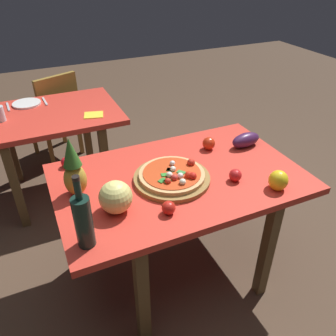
{
  "coord_description": "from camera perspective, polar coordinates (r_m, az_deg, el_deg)",
  "views": [
    {
      "loc": [
        -0.69,
        -1.39,
        1.79
      ],
      "look_at": [
        -0.06,
        0.03,
        0.79
      ],
      "focal_mm": 36.28,
      "sensor_mm": 36.0,
      "label": 1
    }
  ],
  "objects": [
    {
      "name": "napkin_folded",
      "position": [
        2.64,
        -12.39,
        8.71
      ],
      "size": [
        0.17,
        0.15,
        0.01
      ],
      "primitive_type": "cube",
      "rotation": [
        0.0,
        0.0,
        -0.26
      ],
      "color": "yellow",
      "rests_on": "background_table"
    },
    {
      "name": "tomato_at_corner",
      "position": [
        2.02,
        -16.71,
        0.95
      ],
      "size": [
        0.06,
        0.06,
        0.06
      ],
      "primitive_type": "sphere",
      "color": "red",
      "rests_on": "display_table"
    },
    {
      "name": "knife_utensil",
      "position": [
        3.0,
        -19.99,
        10.49
      ],
      "size": [
        0.03,
        0.18,
        0.01
      ],
      "primitive_type": "cube",
      "rotation": [
        0.0,
        0.0,
        0.07
      ],
      "color": "silver",
      "rests_on": "background_table"
    },
    {
      "name": "background_table",
      "position": [
        2.82,
        -19.3,
        6.79
      ],
      "size": [
        1.08,
        0.76,
        0.74
      ],
      "color": "brown",
      "rests_on": "ground_plane"
    },
    {
      "name": "drinking_glass_water",
      "position": [
        2.75,
        -26.38,
        8.17
      ],
      "size": [
        0.06,
        0.06,
        0.11
      ],
      "primitive_type": "cylinder",
      "color": "silver",
      "rests_on": "background_table"
    },
    {
      "name": "tomato_near_board",
      "position": [
        1.85,
        11.25,
        -1.19
      ],
      "size": [
        0.07,
        0.07,
        0.07
      ],
      "primitive_type": "sphere",
      "color": "red",
      "rests_on": "display_table"
    },
    {
      "name": "dinner_plate",
      "position": [
        3.0,
        -22.66,
        9.97
      ],
      "size": [
        0.22,
        0.22,
        0.02
      ],
      "primitive_type": "cylinder",
      "color": "white",
      "rests_on": "background_table"
    },
    {
      "name": "pizza_board",
      "position": [
        1.83,
        0.64,
        -1.76
      ],
      "size": [
        0.41,
        0.41,
        0.02
      ],
      "primitive_type": "cylinder",
      "color": "olive",
      "rests_on": "display_table"
    },
    {
      "name": "tomato_beside_pepper",
      "position": [
        1.6,
        0.1,
        -6.69
      ],
      "size": [
        0.07,
        0.07,
        0.07
      ],
      "primitive_type": "sphere",
      "color": "red",
      "rests_on": "display_table"
    },
    {
      "name": "eggplant",
      "position": [
        2.19,
        12.93,
        4.61
      ],
      "size": [
        0.21,
        0.11,
        0.09
      ],
      "primitive_type": "ellipsoid",
      "rotation": [
        0.0,
        0.0,
        0.08
      ],
      "color": "#431F48",
      "rests_on": "display_table"
    },
    {
      "name": "display_table",
      "position": [
        1.92,
        1.88,
        -3.4
      ],
      "size": [
        1.35,
        0.86,
        0.74
      ],
      "color": "brown",
      "rests_on": "ground_plane"
    },
    {
      "name": "wine_bottle",
      "position": [
        1.43,
        -14.05,
        -8.56
      ],
      "size": [
        0.08,
        0.08,
        0.35
      ],
      "color": "black",
      "rests_on": "display_table"
    },
    {
      "name": "tomato_by_bottle",
      "position": [
        2.12,
        6.87,
        4.12
      ],
      "size": [
        0.08,
        0.08,
        0.08
      ],
      "primitive_type": "sphere",
      "color": "red",
      "rests_on": "display_table"
    },
    {
      "name": "ground_plane",
      "position": [
        2.37,
        1.59,
        -16.17
      ],
      "size": [
        10.0,
        10.0,
        0.0
      ],
      "primitive_type": "plane",
      "color": "#4C3828"
    },
    {
      "name": "melon",
      "position": [
        1.61,
        -8.78,
        -4.86
      ],
      "size": [
        0.16,
        0.16,
        0.16
      ],
      "primitive_type": "sphere",
      "color": "#DFD675",
      "rests_on": "display_table"
    },
    {
      "name": "pizza",
      "position": [
        1.81,
        0.87,
        -1.08
      ],
      "size": [
        0.35,
        0.35,
        0.06
      ],
      "color": "tan",
      "rests_on": "pizza_board"
    },
    {
      "name": "pineapple_left",
      "position": [
        1.72,
        -15.57,
        -0.33
      ],
      "size": [
        0.11,
        0.11,
        0.32
      ],
      "color": "#B69430",
      "rests_on": "display_table"
    },
    {
      "name": "dining_chair",
      "position": [
        3.45,
        -18.41,
        8.99
      ],
      "size": [
        0.52,
        0.52,
        0.85
      ],
      "rotation": [
        0.0,
        0.0,
        3.52
      ],
      "color": "olive",
      "rests_on": "ground_plane"
    },
    {
      "name": "fork_utensil",
      "position": [
        3.0,
        -25.28,
        9.29
      ],
      "size": [
        0.03,
        0.18,
        0.01
      ],
      "primitive_type": "cube",
      "rotation": [
        0.0,
        0.0,
        0.05
      ],
      "color": "silver",
      "rests_on": "background_table"
    },
    {
      "name": "bell_pepper",
      "position": [
        1.84,
        18.04,
        -2.0
      ],
      "size": [
        0.1,
        0.1,
        0.11
      ],
      "primitive_type": "ellipsoid",
      "color": "yellow",
      "rests_on": "display_table"
    }
  ]
}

